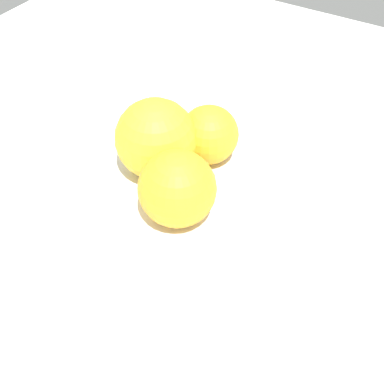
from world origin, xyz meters
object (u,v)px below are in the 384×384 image
Objects in this scene: orange_in_bowl_0 at (177,189)px; fruit_bowl at (192,197)px; orange_in_bowl_1 at (212,136)px; orange_in_bowl_2 at (156,139)px.

fruit_bowl is at bearing -162.29° from orange_in_bowl_0.
fruit_bowl is 7.02cm from orange_in_bowl_1.
orange_in_bowl_1 is at bearing 138.15° from orange_in_bowl_2.
orange_in_bowl_2 reaches higher than orange_in_bowl_1.
orange_in_bowl_0 is at bearing 17.71° from fruit_bowl.
orange_in_bowl_2 is at bearing -129.67° from orange_in_bowl_0.
fruit_bowl is at bearing 106.24° from orange_in_bowl_2.
orange_in_bowl_0 is 8.78cm from orange_in_bowl_1.
orange_in_bowl_1 is 0.76× the size of orange_in_bowl_2.
orange_in_bowl_0 is 0.88× the size of orange_in_bowl_2.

